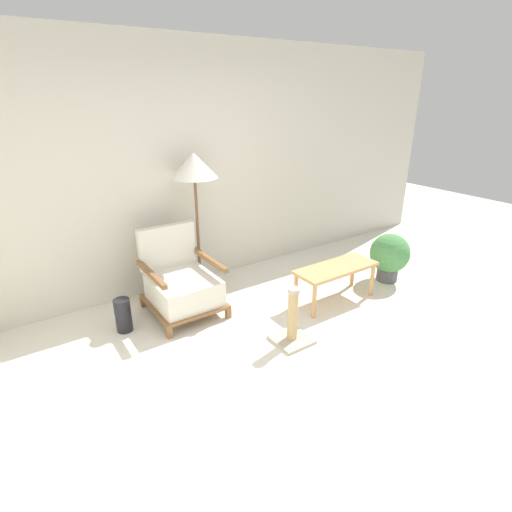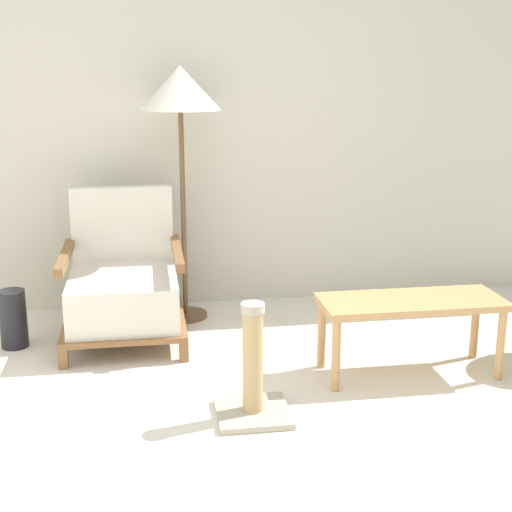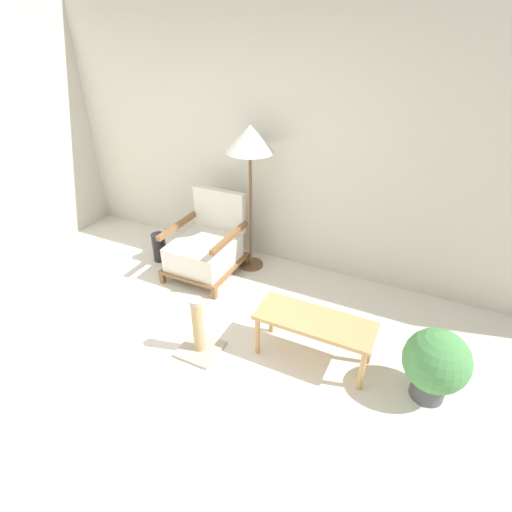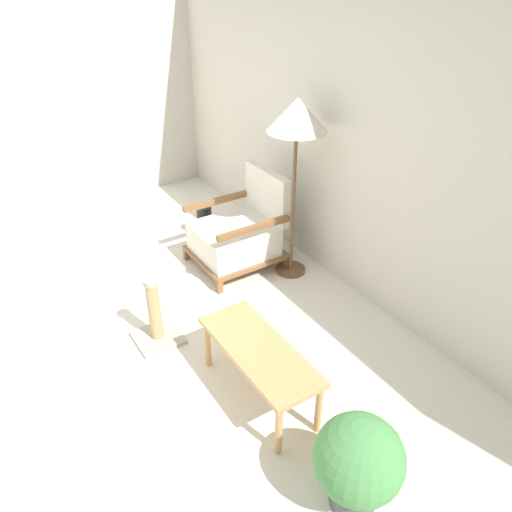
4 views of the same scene
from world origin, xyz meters
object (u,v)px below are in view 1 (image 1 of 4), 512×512
at_px(scratching_post, 292,324).
at_px(floor_lamp, 194,171).
at_px(coffee_table, 336,271).
at_px(potted_plant, 390,255).
at_px(armchair, 181,284).
at_px(vase, 123,315).

bearing_deg(scratching_post, floor_lamp, 99.01).
height_order(coffee_table, scratching_post, scratching_post).
relative_size(coffee_table, potted_plant, 1.60).
bearing_deg(floor_lamp, armchair, -139.45).
distance_m(armchair, scratching_post, 1.24).
xyz_separation_m(armchair, scratching_post, (0.60, -1.08, -0.14)).
distance_m(floor_lamp, potted_plant, 2.49).
relative_size(floor_lamp, potted_plant, 2.65).
bearing_deg(coffee_table, armchair, 153.45).
relative_size(armchair, scratching_post, 1.57).
distance_m(coffee_table, scratching_post, 0.96).
xyz_separation_m(vase, scratching_post, (1.23, -1.05, 0.01)).
relative_size(armchair, floor_lamp, 0.55).
xyz_separation_m(armchair, coffee_table, (1.48, -0.74, 0.04)).
xyz_separation_m(coffee_table, vase, (-2.10, 0.70, -0.19)).
bearing_deg(coffee_table, vase, 161.51).
xyz_separation_m(vase, potted_plant, (3.01, -0.69, 0.17)).
bearing_deg(armchair, scratching_post, -61.09).
bearing_deg(coffee_table, potted_plant, 0.67).
bearing_deg(scratching_post, vase, 139.44).
relative_size(vase, potted_plant, 0.57).
height_order(coffee_table, vase, coffee_table).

